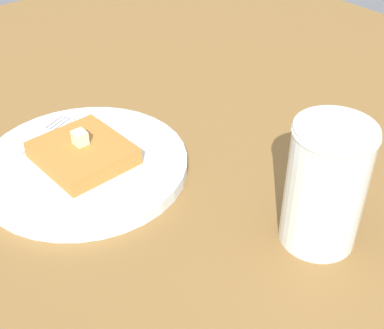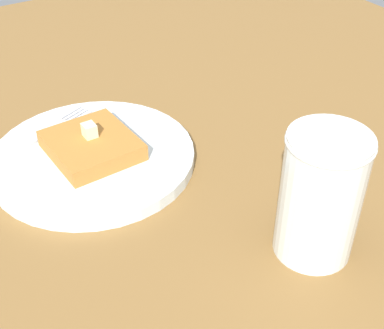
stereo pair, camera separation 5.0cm
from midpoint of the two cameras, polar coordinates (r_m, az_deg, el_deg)
name	(u,v)px [view 1 (the left image)]	position (r cm, az deg, el deg)	size (l,w,h in cm)	color
table_surface	(159,164)	(60.31, -5.87, -0.05)	(110.16, 110.16, 2.72)	brown
plate	(85,164)	(58.04, -13.83, -0.08)	(21.81, 21.81, 1.37)	silver
toast_slice_center	(83,153)	(57.19, -14.05, 1.11)	(9.27, 8.42, 1.81)	#B0702E
butter_pat_primary	(80,138)	(56.66, -14.38, 2.70)	(1.45, 1.31, 1.45)	beige
fork	(27,147)	(61.04, -19.46, 1.64)	(7.48, 15.32, 0.36)	silver
syrup_jar	(325,190)	(46.48, 11.01, -2.81)	(7.08, 7.08, 11.88)	#4A2309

